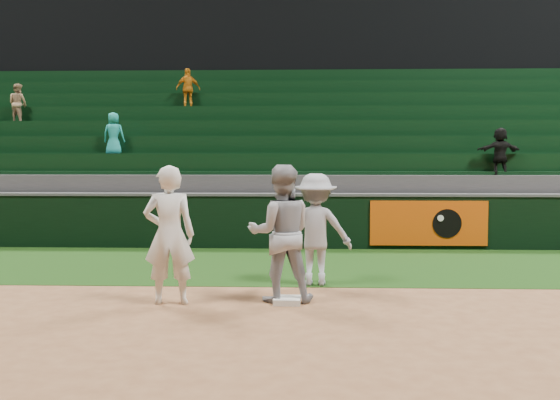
{
  "coord_description": "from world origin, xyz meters",
  "views": [
    {
      "loc": [
        0.2,
        -8.9,
        2.08
      ],
      "look_at": [
        -0.22,
        2.3,
        1.3
      ],
      "focal_mm": 40.0,
      "sensor_mm": 36.0,
      "label": 1
    }
  ],
  "objects_px": {
    "first_base": "(287,300)",
    "first_baseman": "(169,235)",
    "baserunner": "(281,233)",
    "base_coach": "(316,229)"
  },
  "relations": [
    {
      "from": "first_base",
      "to": "base_coach",
      "type": "xyz_separation_m",
      "value": [
        0.43,
        1.28,
        0.87
      ]
    },
    {
      "from": "first_baseman",
      "to": "baserunner",
      "type": "bearing_deg",
      "value": -179.58
    },
    {
      "from": "baserunner",
      "to": "base_coach",
      "type": "height_order",
      "value": "baserunner"
    },
    {
      "from": "baserunner",
      "to": "base_coach",
      "type": "relative_size",
      "value": 1.09
    },
    {
      "from": "first_base",
      "to": "first_baseman",
      "type": "bearing_deg",
      "value": -177.47
    },
    {
      "from": "first_base",
      "to": "first_baseman",
      "type": "xyz_separation_m",
      "value": [
        -1.66,
        -0.07,
        0.94
      ]
    },
    {
      "from": "first_baseman",
      "to": "base_coach",
      "type": "xyz_separation_m",
      "value": [
        2.09,
        1.35,
        -0.07
      ]
    },
    {
      "from": "first_baseman",
      "to": "base_coach",
      "type": "height_order",
      "value": "first_baseman"
    },
    {
      "from": "first_baseman",
      "to": "first_base",
      "type": "bearing_deg",
      "value": 174.98
    },
    {
      "from": "first_baseman",
      "to": "base_coach",
      "type": "bearing_deg",
      "value": -154.62
    }
  ]
}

